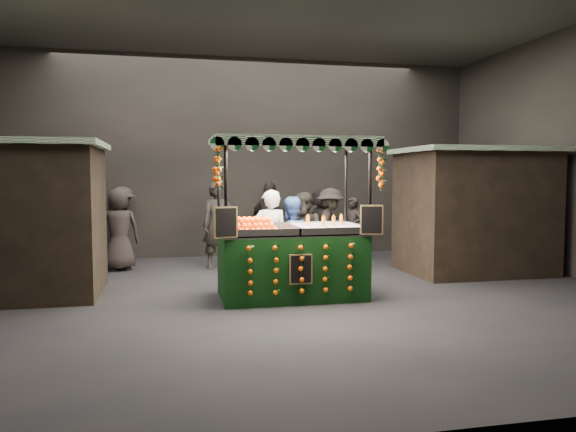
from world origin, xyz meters
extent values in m
plane|color=black|center=(0.00, 0.00, 0.00)|extent=(12.00, 12.00, 0.00)
cube|color=black|center=(0.00, 5.00, 2.50)|extent=(12.00, 0.10, 5.00)
cube|color=black|center=(0.00, -5.00, 2.50)|extent=(12.00, 0.10, 5.00)
cube|color=black|center=(-4.40, 1.00, 1.25)|extent=(2.80, 2.00, 2.50)
cube|color=#104A1B|center=(-4.40, 1.00, 2.55)|extent=(3.00, 2.20, 0.10)
cube|color=black|center=(4.40, 1.50, 1.25)|extent=(2.80, 2.00, 2.50)
cube|color=#104A1B|center=(4.40, 1.50, 2.55)|extent=(3.00, 2.20, 0.10)
cube|color=black|center=(0.14, -0.06, 0.53)|extent=(2.34, 1.27, 1.06)
cube|color=#B4B5BB|center=(0.14, -0.06, 1.08)|extent=(2.34, 1.27, 0.04)
cylinder|color=black|center=(-1.00, -0.66, 1.27)|extent=(0.05, 0.05, 2.55)
cylinder|color=black|center=(1.28, -0.66, 1.27)|extent=(0.05, 0.05, 2.55)
cylinder|color=black|center=(-1.00, 0.55, 1.27)|extent=(0.05, 0.05, 2.55)
cylinder|color=black|center=(1.28, 0.55, 1.27)|extent=(0.05, 0.05, 2.55)
cube|color=#104A1B|center=(0.14, -0.06, 2.59)|extent=(2.60, 1.54, 0.08)
cube|color=silver|center=(0.78, -0.06, 1.15)|extent=(1.04, 1.15, 0.08)
cube|color=black|center=(-1.01, -0.73, 1.33)|extent=(0.36, 0.10, 0.47)
cube|color=black|center=(1.29, -0.73, 1.33)|extent=(0.36, 0.10, 0.47)
cube|color=black|center=(0.14, -0.74, 0.58)|extent=(0.36, 0.03, 0.47)
imported|color=gray|center=(-0.06, 0.81, 0.89)|extent=(0.65, 0.43, 1.77)
imported|color=navy|center=(0.35, 0.95, 0.82)|extent=(0.99, 0.90, 1.64)
imported|color=black|center=(-0.80, 3.11, 0.95)|extent=(0.73, 0.51, 1.90)
imported|color=black|center=(0.84, 1.80, 0.85)|extent=(1.04, 1.04, 1.70)
imported|color=black|center=(0.49, 3.79, 0.95)|extent=(1.12, 1.11, 1.90)
imported|color=#292521|center=(1.68, 2.84, 0.88)|extent=(1.01, 1.29, 1.76)
imported|color=black|center=(-2.90, 3.30, 0.88)|extent=(0.99, 0.78, 1.77)
imported|color=black|center=(1.77, 3.85, 0.87)|extent=(0.73, 1.67, 1.75)
imported|color=#2D2524|center=(2.52, 3.81, 0.75)|extent=(0.60, 0.66, 1.50)
imported|color=#2A2322|center=(-2.92, 4.60, 0.89)|extent=(0.97, 1.29, 1.77)
camera|label=1|loc=(-1.81, -8.82, 2.00)|focal=34.06mm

